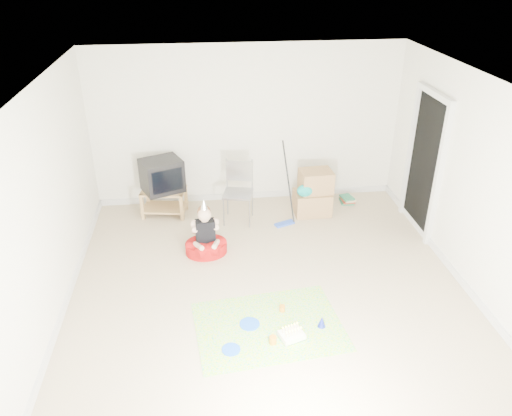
{
  "coord_description": "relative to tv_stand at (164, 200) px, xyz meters",
  "views": [
    {
      "loc": [
        -0.75,
        -5.21,
        3.88
      ],
      "look_at": [
        -0.1,
        0.4,
        0.9
      ],
      "focal_mm": 35.0,
      "sensor_mm": 36.0,
      "label": 1
    }
  ],
  "objects": [
    {
      "name": "doorway_recess",
      "position": [
        3.87,
        -0.86,
        0.77
      ],
      "size": [
        0.02,
        0.9,
        2.05
      ],
      "primitive_type": "cube",
      "color": "black",
      "rests_on": "ground"
    },
    {
      "name": "book_pile",
      "position": [
        3.06,
        0.07,
        -0.2
      ],
      "size": [
        0.23,
        0.28,
        0.12
      ],
      "color": "#277551",
      "rests_on": "ground"
    },
    {
      "name": "blue_plate_near",
      "position": [
        1.08,
        -2.83,
        -0.25
      ],
      "size": [
        0.3,
        0.3,
        0.01
      ],
      "primitive_type": "cylinder",
      "rotation": [
        0.0,
        0.0,
        0.33
      ],
      "color": "blue",
      "rests_on": "party_mat"
    },
    {
      "name": "party_mat",
      "position": [
        1.3,
        -2.88,
        -0.26
      ],
      "size": [
        1.78,
        1.37,
        0.01
      ],
      "primitive_type": "cube",
      "rotation": [
        0.0,
        0.0,
        0.11
      ],
      "color": "#F33378",
      "rests_on": "ground"
    },
    {
      "name": "ground",
      "position": [
        1.39,
        -2.06,
        -0.26
      ],
      "size": [
        5.0,
        5.0,
        0.0
      ],
      "primitive_type": "plane",
      "color": "#C2AD8B",
      "rests_on": "ground"
    },
    {
      "name": "blue_party_hat",
      "position": [
        1.9,
        -2.96,
        -0.18
      ],
      "size": [
        0.11,
        0.11,
        0.14
      ],
      "primitive_type": "cone",
      "rotation": [
        0.0,
        0.0,
        0.23
      ],
      "color": "#1C29C7",
      "rests_on": "party_mat"
    },
    {
      "name": "orange_cup_near",
      "position": [
        1.49,
        -2.64,
        -0.21
      ],
      "size": [
        0.07,
        0.07,
        0.08
      ],
      "primitive_type": "cylinder",
      "rotation": [
        0.0,
        0.0,
        -0.07
      ],
      "color": "orange",
      "rests_on": "party_mat"
    },
    {
      "name": "crt_tv",
      "position": [
        0.0,
        -0.0,
        0.43
      ],
      "size": [
        0.74,
        0.69,
        0.51
      ],
      "primitive_type": "cube",
      "rotation": [
        0.0,
        0.0,
        0.4
      ],
      "color": "black",
      "rests_on": "tv_stand"
    },
    {
      "name": "folding_chair",
      "position": [
        1.16,
        -0.36,
        0.22
      ],
      "size": [
        0.52,
        0.51,
        0.98
      ],
      "color": "gray",
      "rests_on": "ground"
    },
    {
      "name": "orange_cup_far",
      "position": [
        1.3,
        -3.17,
        -0.21
      ],
      "size": [
        0.08,
        0.08,
        0.09
      ],
      "primitive_type": "cylinder",
      "rotation": [
        0.0,
        0.0,
        0.02
      ],
      "color": "orange",
      "rests_on": "party_mat"
    },
    {
      "name": "floor_mop",
      "position": [
        1.87,
        -0.57,
        0.0
      ],
      "size": [
        0.33,
        0.4,
        1.27
      ],
      "color": "blue",
      "rests_on": "ground"
    },
    {
      "name": "cardboard_boxes",
      "position": [
        2.39,
        -0.23,
        0.09
      ],
      "size": [
        0.6,
        0.47,
        0.73
      ],
      "color": "#A17A4E",
      "rests_on": "ground"
    },
    {
      "name": "birthday_cake",
      "position": [
        1.52,
        -3.1,
        -0.22
      ],
      "size": [
        0.31,
        0.28,
        0.13
      ],
      "color": "white",
      "rests_on": "party_mat"
    },
    {
      "name": "blue_plate_far",
      "position": [
        0.84,
        -3.21,
        -0.25
      ],
      "size": [
        0.24,
        0.24,
        0.01
      ],
      "primitive_type": "cylinder",
      "rotation": [
        0.0,
        0.0,
        0.22
      ],
      "color": "blue",
      "rests_on": "party_mat"
    },
    {
      "name": "tv_stand",
      "position": [
        0.0,
        0.0,
        0.0
      ],
      "size": [
        0.76,
        0.54,
        0.43
      ],
      "color": "#A77F4B",
      "rests_on": "ground"
    },
    {
      "name": "seated_woman",
      "position": [
        0.63,
        -1.23,
        -0.07
      ],
      "size": [
        0.64,
        0.64,
        0.85
      ],
      "color": "#B11110",
      "rests_on": "ground"
    }
  ]
}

